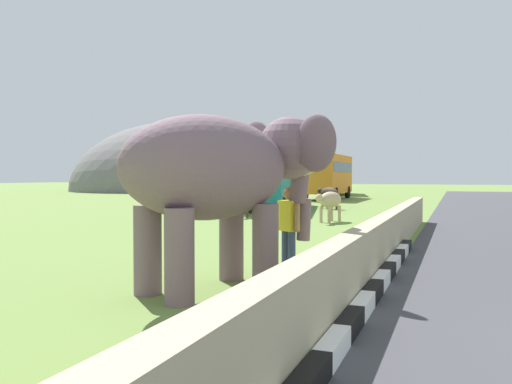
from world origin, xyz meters
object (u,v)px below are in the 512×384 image
person_handler (289,225)px  bus_teal (268,172)px  bus_orange (327,173)px  bus_white (336,174)px  elephant (226,171)px  cow_near (330,201)px  cow_mid (251,198)px  cow_far (329,194)px

person_handler → bus_teal: size_ratio=0.17×
bus_orange → bus_white: same height
bus_teal → bus_white: 23.00m
elephant → bus_orange: size_ratio=0.50×
bus_white → cow_near: 31.19m
elephant → bus_white: bus_white is taller
bus_teal → cow_mid: 6.62m
person_handler → bus_teal: (18.63, 7.19, 1.16)m
elephant → person_handler: 1.99m
elephant → person_handler: bearing=-20.3°
cow_near → bus_teal: bearing=35.7°
bus_teal → bus_orange: same height
bus_teal → bus_orange: 12.59m
bus_teal → bus_orange: (12.58, -0.53, -0.00)m
cow_near → elephant: bearing=-174.7°
cow_near → cow_mid: size_ratio=1.02×
bus_white → elephant: bearing=-170.0°
elephant → cow_near: elephant is taller
bus_teal → cow_mid: bearing=-166.7°
cow_near → cow_far: bearing=13.5°
elephant → cow_mid: elephant is taller
bus_orange → cow_near: 20.72m
elephant → cow_far: elephant is taller
bus_teal → cow_near: bus_teal is taller
cow_near → cow_far: 8.28m
elephant → cow_mid: (13.90, 5.09, -1.08)m
cow_far → cow_mid: bearing=164.0°
bus_orange → cow_mid: bus_orange is taller
elephant → cow_near: bearing=5.3°
cow_mid → cow_near: bearing=-107.0°
person_handler → cow_far: size_ratio=0.99×
person_handler → cow_mid: person_handler is taller
elephant → person_handler: elephant is taller
person_handler → cow_far: bearing=11.0°
bus_orange → bus_teal: bearing=177.6°
bus_teal → bus_white: same height
bus_orange → bus_white: size_ratio=0.88×
bus_orange → cow_far: size_ratio=4.79×
person_handler → bus_white: 42.42m
cow_far → cow_near: bearing=-166.5°
person_handler → bus_white: bearing=11.2°
cow_far → bus_orange: bearing=13.8°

